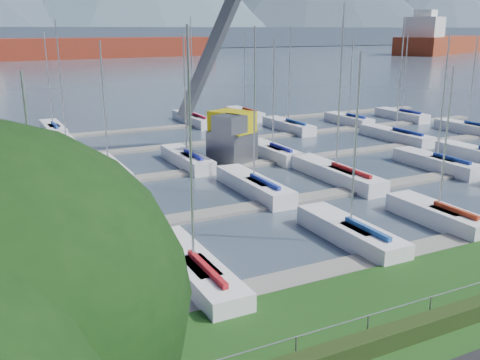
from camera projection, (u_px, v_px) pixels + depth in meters
hedge at (396, 335)px, 19.11m from camera, size 80.00×0.70×0.70m
fence at (390, 309)px, 19.22m from camera, size 80.00×0.04×0.04m
docks at (160, 176)px, 41.93m from camera, size 90.00×41.60×0.25m
crane at (230, 96)px, 46.17m from camera, size 7.82×12.88×22.35m
cargo_ship_mid at (73, 49)px, 210.60m from camera, size 113.00×30.78×21.50m
cargo_ship_east at (441, 45)px, 255.64m from camera, size 83.14×52.34×21.50m
sailboat_fleet at (110, 103)px, 41.22m from camera, size 75.63×49.20×13.24m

